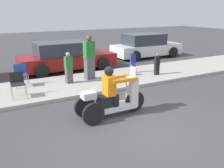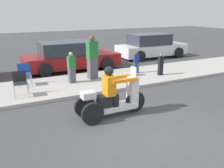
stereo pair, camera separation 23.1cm
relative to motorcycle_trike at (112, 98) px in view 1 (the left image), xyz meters
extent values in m
plane|color=#424244|center=(0.33, -1.38, -0.53)|extent=(60.00, 60.00, 0.00)
cube|color=#B2ADA3|center=(0.33, 3.22, -0.47)|extent=(28.00, 2.80, 0.12)
cylinder|color=black|center=(0.78, 0.00, -0.22)|extent=(0.61, 0.10, 0.61)
cylinder|color=black|center=(-0.70, -0.29, -0.22)|extent=(0.61, 0.10, 0.61)
cylinder|color=black|center=(-0.70, 0.29, -0.22)|extent=(0.61, 0.10, 0.61)
cube|color=silver|center=(0.01, 0.00, -0.29)|extent=(1.43, 0.40, 0.15)
cube|color=black|center=(-0.14, 0.00, -0.05)|extent=(0.57, 0.32, 0.33)
cube|color=silver|center=(0.68, 0.00, 0.09)|extent=(0.24, 0.32, 0.90)
cube|color=silver|center=(0.70, 0.00, 0.69)|extent=(0.03, 0.29, 0.30)
cube|color=silver|center=(-0.71, 0.00, 0.21)|extent=(0.36, 0.32, 0.18)
cube|color=orange|center=(-0.09, 0.00, 0.39)|extent=(0.26, 0.38, 0.55)
sphere|color=black|center=(-0.09, 0.00, 0.80)|extent=(0.26, 0.26, 0.26)
cube|color=black|center=(0.04, -0.12, -0.05)|extent=(0.14, 0.14, 0.33)
cube|color=black|center=(0.04, 0.12, -0.05)|extent=(0.14, 0.14, 0.33)
cube|color=orange|center=(0.29, -0.20, 0.53)|extent=(0.76, 0.09, 0.09)
cube|color=orange|center=(0.29, 0.20, 0.53)|extent=(0.76, 0.09, 0.09)
cube|color=black|center=(3.78, 2.75, -0.18)|extent=(0.21, 0.14, 0.47)
cube|color=black|center=(3.78, 2.75, 0.24)|extent=(0.23, 0.14, 0.37)
sphere|color=#9E704C|center=(3.78, 2.75, 0.49)|extent=(0.13, 0.13, 0.13)
cube|color=#515156|center=(-0.09, 3.36, -0.11)|extent=(0.29, 0.22, 0.60)
cube|color=#267233|center=(-0.09, 3.36, 0.42)|extent=(0.32, 0.23, 0.47)
sphere|color=tan|center=(-0.09, 3.36, 0.74)|extent=(0.16, 0.16, 0.16)
cube|color=#38476B|center=(3.03, 3.55, -0.17)|extent=(0.23, 0.17, 0.48)
cube|color=navy|center=(3.03, 3.55, 0.25)|extent=(0.25, 0.18, 0.38)
sphere|color=brown|center=(3.03, 3.55, 0.51)|extent=(0.13, 0.13, 0.13)
cube|color=#515156|center=(0.87, 3.53, 0.03)|extent=(0.43, 0.32, 0.87)
cube|color=#267233|center=(0.87, 3.53, 0.81)|extent=(0.47, 0.33, 0.69)
sphere|color=brown|center=(0.87, 3.53, 1.27)|extent=(0.24, 0.24, 0.24)
cylinder|color=#A5A8AD|center=(-2.34, 2.36, -0.19)|extent=(0.02, 0.02, 0.44)
cylinder|color=#A5A8AD|center=(-1.90, 2.34, -0.19)|extent=(0.02, 0.02, 0.44)
cylinder|color=#A5A8AD|center=(-2.32, 2.80, -0.19)|extent=(0.02, 0.02, 0.44)
cylinder|color=#A5A8AD|center=(-1.88, 2.78, -0.19)|extent=(0.02, 0.02, 0.44)
cube|color=#232326|center=(-2.11, 2.57, 0.04)|extent=(0.46, 0.46, 0.02)
cube|color=#232326|center=(-2.10, 2.79, 0.22)|extent=(0.44, 0.04, 0.38)
cylinder|color=#A5A8AD|center=(-2.04, 3.60, -0.19)|extent=(0.02, 0.02, 0.44)
cylinder|color=#A5A8AD|center=(-1.60, 3.58, -0.19)|extent=(0.02, 0.02, 0.44)
cylinder|color=#A5A8AD|center=(-2.02, 4.04, -0.19)|extent=(0.02, 0.02, 0.44)
cylinder|color=#A5A8AD|center=(-1.58, 4.02, -0.19)|extent=(0.02, 0.02, 0.44)
cube|color=#1E479E|center=(-1.81, 3.81, 0.04)|extent=(0.45, 0.45, 0.02)
cube|color=#1E479E|center=(-1.80, 4.03, 0.22)|extent=(0.44, 0.04, 0.38)
cube|color=silver|center=(6.29, 6.95, -0.04)|extent=(4.38, 1.73, 0.63)
cube|color=#2D333D|center=(6.07, 6.95, 0.61)|extent=(2.41, 1.56, 0.66)
cylinder|color=black|center=(7.72, 6.09, -0.21)|extent=(0.64, 0.22, 0.64)
cylinder|color=black|center=(7.72, 7.82, -0.21)|extent=(0.64, 0.22, 0.64)
cylinder|color=black|center=(4.87, 6.09, -0.21)|extent=(0.64, 0.22, 0.64)
cylinder|color=black|center=(4.87, 7.82, -0.21)|extent=(0.64, 0.22, 0.64)
cube|color=maroon|center=(0.76, 5.98, -0.05)|extent=(4.67, 1.75, 0.60)
cube|color=#2D333D|center=(0.53, 5.98, 0.56)|extent=(2.57, 1.58, 0.64)
cylinder|color=black|center=(2.28, 5.10, -0.21)|extent=(0.64, 0.22, 0.64)
cylinder|color=black|center=(2.28, 6.85, -0.21)|extent=(0.64, 0.22, 0.64)
cylinder|color=black|center=(-0.76, 5.10, -0.21)|extent=(0.64, 0.22, 0.64)
cylinder|color=black|center=(-0.76, 6.85, -0.21)|extent=(0.64, 0.22, 0.64)
camera|label=1|loc=(-3.16, -5.78, 2.41)|focal=40.00mm
camera|label=2|loc=(-2.95, -5.89, 2.41)|focal=40.00mm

